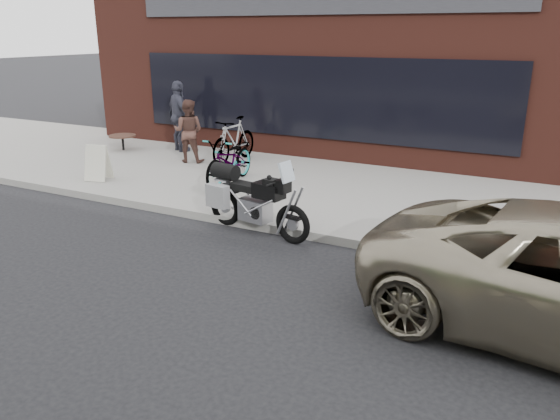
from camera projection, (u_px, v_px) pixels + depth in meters
ground at (131, 361)px, 5.72m from camera, size 120.00×120.00×0.00m
near_sidewalk at (356, 189)px, 11.61m from camera, size 44.00×6.00×0.15m
storefront at (374, 64)px, 17.70m from camera, size 14.00×10.07×4.50m
motorcycle at (250, 200)px, 9.19m from camera, size 2.12×0.74×1.35m
bicycle_front at (230, 160)px, 11.63m from camera, size 0.80×1.97×1.01m
bicycle_rear at (234, 140)px, 13.54m from camera, size 0.57×1.86×1.11m
sandwich_sign at (98, 162)px, 11.98m from camera, size 0.59×0.56×0.78m
cafe_table at (122, 136)px, 14.97m from camera, size 0.73×0.73×0.42m
cafe_patron_left at (188, 131)px, 13.49m from camera, size 0.89×0.78×1.55m
cafe_patron_right at (179, 116)px, 14.68m from camera, size 1.19×0.95×1.89m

